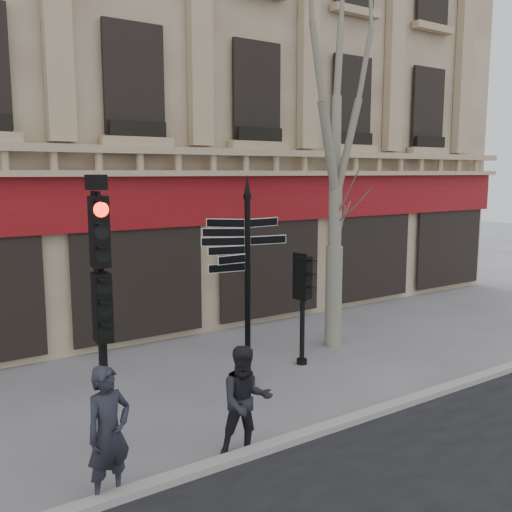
# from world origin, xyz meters

# --- Properties ---
(ground) EXTENTS (80.00, 80.00, 0.00)m
(ground) POSITION_xyz_m (0.00, 0.00, 0.00)
(ground) COLOR #5D5D62
(ground) RESTS_ON ground
(kerb) EXTENTS (80.00, 0.25, 0.12)m
(kerb) POSITION_xyz_m (0.00, -1.40, 0.06)
(kerb) COLOR gray
(kerb) RESTS_ON ground
(building) EXTENTS (28.00, 15.52, 18.00)m
(building) POSITION_xyz_m (0.00, 12.48, 8.99)
(building) COLOR #9C8268
(building) RESTS_ON ground
(fingerpost) EXTENTS (2.29, 2.29, 4.29)m
(fingerpost) POSITION_xyz_m (0.74, 1.13, 2.88)
(fingerpost) COLOR black
(fingerpost) RESTS_ON ground
(traffic_signal_main) EXTENTS (0.50, 0.38, 4.29)m
(traffic_signal_main) POSITION_xyz_m (-2.59, 0.16, 2.71)
(traffic_signal_main) COLOR black
(traffic_signal_main) RESTS_ON ground
(traffic_signal_secondary) EXTENTS (0.45, 0.35, 2.48)m
(traffic_signal_secondary) POSITION_xyz_m (2.46, 1.51, 1.73)
(traffic_signal_secondary) COLOR black
(traffic_signal_secondary) RESTS_ON ground
(plane_tree) EXTENTS (3.67, 3.67, 9.75)m
(plane_tree) POSITION_xyz_m (3.99, 2.18, 6.84)
(plane_tree) COLOR gray
(plane_tree) RESTS_ON ground
(pedestrian_a) EXTENTS (0.77, 0.61, 1.84)m
(pedestrian_a) POSITION_xyz_m (-3.05, -1.30, 0.92)
(pedestrian_a) COLOR black
(pedestrian_a) RESTS_ON ground
(pedestrian_b) EXTENTS (1.00, 0.88, 1.73)m
(pedestrian_b) POSITION_xyz_m (-0.89, -1.30, 0.86)
(pedestrian_b) COLOR black
(pedestrian_b) RESTS_ON ground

